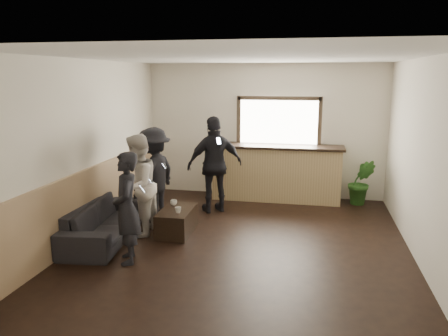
% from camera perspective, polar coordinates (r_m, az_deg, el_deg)
% --- Properties ---
extents(ground, '(5.00, 6.00, 0.01)m').
position_cam_1_polar(ground, '(6.77, 2.17, -10.10)').
color(ground, black).
extents(room_shell, '(5.01, 6.01, 2.80)m').
position_cam_1_polar(room_shell, '(6.53, -4.13, 2.45)').
color(room_shell, silver).
rests_on(room_shell, ground).
extents(bar_counter, '(2.70, 0.68, 2.13)m').
position_cam_1_polar(bar_counter, '(9.12, 6.87, -0.17)').
color(bar_counter, '#A18557').
rests_on(bar_counter, ground).
extents(sofa, '(1.00, 2.08, 0.59)m').
position_cam_1_polar(sofa, '(7.19, -15.29, -6.73)').
color(sofa, black).
rests_on(sofa, ground).
extents(coffee_table, '(0.52, 0.91, 0.40)m').
position_cam_1_polar(coffee_table, '(7.28, -6.18, -6.90)').
color(coffee_table, black).
rests_on(coffee_table, ground).
extents(cup_a, '(0.12, 0.12, 0.09)m').
position_cam_1_polar(cup_a, '(7.44, -6.59, -4.51)').
color(cup_a, silver).
rests_on(cup_a, coffee_table).
extents(cup_b, '(0.14, 0.14, 0.09)m').
position_cam_1_polar(cup_b, '(7.02, -6.02, -5.47)').
color(cup_b, silver).
rests_on(cup_b, coffee_table).
extents(potted_plant, '(0.51, 0.41, 0.92)m').
position_cam_1_polar(potted_plant, '(9.14, 17.49, -1.77)').
color(potted_plant, '#2D6623').
rests_on(potted_plant, ground).
extents(person_a, '(0.57, 0.67, 1.55)m').
position_cam_1_polar(person_a, '(6.12, -12.61, -5.12)').
color(person_a, black).
rests_on(person_a, ground).
extents(person_b, '(0.64, 0.82, 1.65)m').
position_cam_1_polar(person_b, '(7.11, -11.24, -2.27)').
color(person_b, beige).
rests_on(person_b, ground).
extents(person_c, '(0.83, 1.19, 1.67)m').
position_cam_1_polar(person_c, '(7.77, -9.14, -0.88)').
color(person_c, black).
rests_on(person_c, ground).
extents(person_d, '(1.14, 0.93, 1.82)m').
position_cam_1_polar(person_d, '(8.19, -1.19, 0.44)').
color(person_d, black).
rests_on(person_d, ground).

